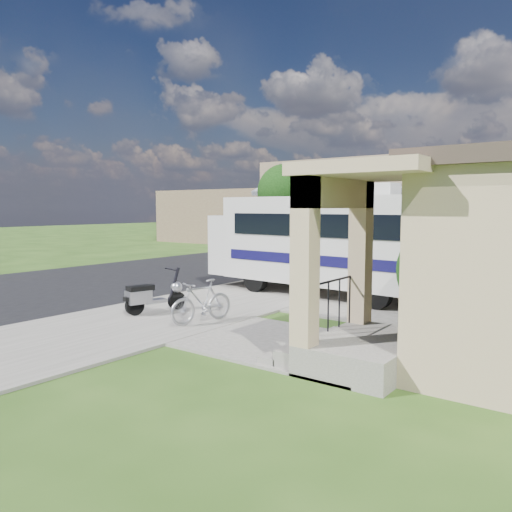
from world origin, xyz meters
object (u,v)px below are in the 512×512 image
Objects in this scene: scooter at (152,296)px; van at (345,236)px; bicycle at (202,304)px; pickup_truck at (290,245)px; garden_hose at (334,340)px; motorhome at (327,240)px; shrub at (450,267)px.

scooter is 0.28× the size of van.
pickup_truck is (-6.17, 13.30, 0.25)m from bicycle.
van reaches higher than bicycle.
van reaches higher than pickup_truck.
garden_hose is (9.42, -12.95, -0.66)m from pickup_truck.
van is (-7.44, 16.11, -0.85)m from motorhome.
motorhome is at bearing 150.03° from shrub.
garden_hose is (4.99, 0.31, -0.40)m from scooter.
pickup_truck is (-4.43, 13.26, 0.26)m from scooter.
scooter is 5.02m from garden_hose.
scooter is 13.98m from pickup_truck.
van is (-7.03, 21.28, 0.36)m from bicycle.
pickup_truck is 16.03m from garden_hose.
pickup_truck is at bearing 123.75° from scooter.
van is (-11.81, 18.63, -0.58)m from shrub.
bicycle is (-4.78, -2.65, -0.94)m from shrub.
van is at bearing 118.13° from motorhome.
scooter is (-2.16, -5.13, -1.22)m from motorhome.
shrub is 0.52× the size of pickup_truck.
van is at bearing 116.14° from garden_hose.
bicycle is (-0.41, -5.17, -1.21)m from motorhome.
shrub reaches higher than pickup_truck.
motorhome reaches higher than scooter.
van is 23.33m from garden_hose.
motorhome is 1.47× the size of pickup_truck.
garden_hose is at bearing 18.82° from scooter.
bicycle is at bearing -91.23° from motorhome.
garden_hose is (-1.53, -2.30, -1.35)m from shrub.
motorhome is 10.50m from pickup_truck.
shrub is 1.70× the size of bicycle.
shrub reaches higher than scooter.
shrub is at bearing -65.46° from van.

